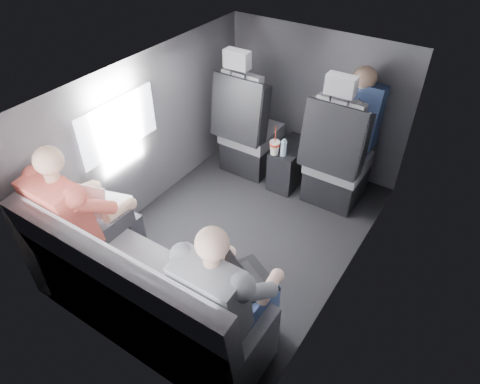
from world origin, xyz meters
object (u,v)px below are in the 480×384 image
Objects in this scene: front_seat_left at (248,134)px; laptop_white at (97,202)px; rear_bench at (147,296)px; soda_cup at (275,147)px; center_console at (290,164)px; passenger_rear_left at (83,216)px; passenger_rear_right at (227,295)px; water_bottle at (284,148)px; passenger_front_right at (357,117)px; laptop_black at (246,279)px; front_seat_right at (336,163)px.

front_seat_left is 1.69m from laptop_white.
rear_bench reaches higher than soda_cup.
front_seat_left reaches higher than center_console.
soda_cup is at bearing 72.15° from passenger_rear_left.
laptop_white is at bearing 98.40° from passenger_rear_left.
center_console is at bearing 5.07° from front_seat_left.
rear_bench is 0.64m from passenger_rear_right.
water_bottle is at bearing 18.22° from soda_cup.
passenger_front_right is (0.56, 0.42, 0.28)m from soda_cup.
passenger_rear_right is at bearing 9.79° from rear_bench.
passenger_rear_left is (-0.60, -1.85, 0.42)m from center_console.
passenger_rear_left is at bearing -107.85° from soda_cup.
water_bottle is at bearing 110.95° from laptop_black.
passenger_front_right reaches higher than rear_bench.
front_seat_left reaches higher than rear_bench.
soda_cup is (-0.07, 1.74, 0.16)m from rear_bench.
passenger_rear_right is at bearing -86.64° from front_seat_right.
laptop_white is at bearing -112.38° from water_bottle.
center_console is at bearing 106.77° from passenger_rear_right.
front_seat_left reaches higher than passenger_rear_left.
passenger_rear_left is (-0.15, -1.81, 0.22)m from front_seat_left.
passenger_rear_left is at bearing -179.97° from passenger_rear_right.
laptop_black is 0.33× the size of passenger_rear_left.
water_bottle is at bearing -88.21° from center_console.
front_seat_right reaches higher than passenger_rear_right.
front_seat_right is 2.10m from passenger_rear_left.
water_bottle is at bearing -140.77° from passenger_front_right.
front_seat_right is 3.21× the size of laptop_black.
front_seat_left is at bearing -174.93° from center_console.
passenger_front_right reaches higher than center_console.
front_seat_left is at bearing 122.01° from laptop_black.
front_seat_left is 2.64× the size of center_console.
front_seat_right is 7.84× the size of water_bottle.
passenger_rear_right is (1.18, -0.15, -0.02)m from laptop_white.
laptop_white is 1.22m from laptop_black.
soda_cup is 0.23× the size of passenger_rear_left.
front_seat_left reaches higher than water_bottle.
water_bottle is 1.77m from passenger_rear_right.
front_seat_right is 1.69m from laptop_black.
laptop_black is at bearing 6.62° from passenger_rear_left.
laptop_white reaches higher than soda_cup.
rear_bench is 2.12× the size of passenger_front_right.
center_console is at bearing 109.13° from laptop_black.
laptop_white is (-0.55, -1.50, 0.16)m from soda_cup.
passenger_front_right reaches higher than soda_cup.
passenger_rear_left is (-1.19, -0.14, -0.00)m from laptop_black.
rear_bench is 0.71m from laptop_black.
laptop_white is 0.33× the size of passenger_rear_right.
laptop_black reaches higher than water_bottle.
passenger_front_right is at bearing 77.33° from rear_bench.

